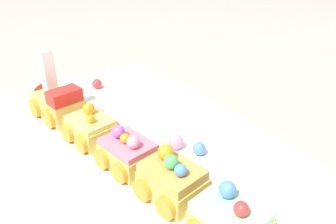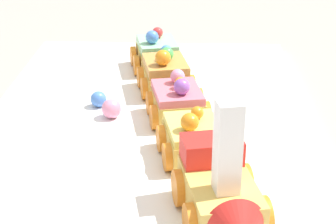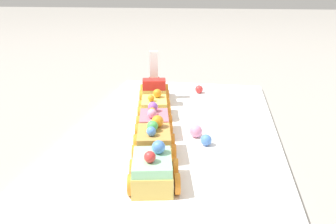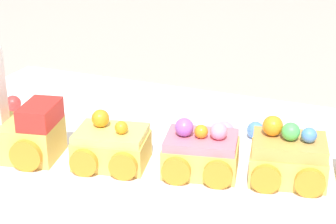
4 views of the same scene
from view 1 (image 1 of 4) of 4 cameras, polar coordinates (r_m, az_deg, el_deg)
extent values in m
plane|color=gray|center=(0.54, -5.44, -6.67)|extent=(10.00, 10.00, 0.00)
cube|color=white|center=(0.54, -5.47, -6.15)|extent=(0.70, 0.41, 0.01)
cube|color=#E0BC56|center=(0.64, -18.62, 0.97)|extent=(0.11, 0.08, 0.04)
cube|color=red|center=(0.60, -17.60, 2.66)|extent=(0.04, 0.06, 0.02)
cone|color=red|center=(0.69, -21.08, 3.08)|extent=(0.04, 0.06, 0.05)
cube|color=white|center=(0.64, -19.75, 3.92)|extent=(0.02, 0.02, 0.02)
cube|color=white|center=(0.64, -20.05, 5.62)|extent=(0.02, 0.02, 0.02)
cube|color=white|center=(0.63, -20.36, 7.37)|extent=(0.02, 0.02, 0.02)
cube|color=white|center=(0.62, -20.67, 9.15)|extent=(0.02, 0.02, 0.02)
cylinder|color=orange|center=(0.68, -17.23, 2.41)|extent=(0.04, 0.01, 0.04)
cylinder|color=orange|center=(0.65, -22.22, 0.61)|extent=(0.04, 0.01, 0.04)
cylinder|color=orange|center=(0.63, -14.81, 0.87)|extent=(0.04, 0.01, 0.04)
cylinder|color=orange|center=(0.61, -20.08, -1.12)|extent=(0.04, 0.01, 0.04)
cube|color=#E0BC56|center=(0.55, -13.17, -3.25)|extent=(0.09, 0.07, 0.03)
cube|color=#EFE066|center=(0.54, -13.39, -1.45)|extent=(0.08, 0.07, 0.01)
sphere|color=orange|center=(0.52, -13.33, -1.13)|extent=(0.02, 0.02, 0.01)
sphere|color=orange|center=(0.55, -13.64, 0.59)|extent=(0.02, 0.02, 0.02)
cylinder|color=orange|center=(0.58, -11.60, -1.42)|extent=(0.03, 0.01, 0.03)
cylinder|color=orange|center=(0.56, -17.13, -3.65)|extent=(0.03, 0.01, 0.03)
cylinder|color=orange|center=(0.55, -9.16, -2.98)|extent=(0.03, 0.01, 0.03)
cylinder|color=orange|center=(0.52, -14.90, -5.45)|extent=(0.03, 0.01, 0.03)
cube|color=#E0BC56|center=(0.48, -6.90, -7.66)|extent=(0.09, 0.07, 0.03)
cube|color=#E57084|center=(0.47, -7.05, -5.63)|extent=(0.08, 0.07, 0.01)
sphere|color=pink|center=(0.45, -6.10, -5.26)|extent=(0.02, 0.02, 0.02)
sphere|color=orange|center=(0.46, -7.49, -4.57)|extent=(0.02, 0.02, 0.01)
sphere|color=#9956C6|center=(0.48, -8.67, -3.37)|extent=(0.02, 0.02, 0.02)
cylinder|color=orange|center=(0.51, -5.51, -5.30)|extent=(0.03, 0.01, 0.03)
cylinder|color=orange|center=(0.48, -11.51, -8.14)|extent=(0.03, 0.01, 0.03)
cylinder|color=orange|center=(0.49, -2.32, -7.29)|extent=(0.03, 0.01, 0.03)
cylinder|color=orange|center=(0.45, -8.49, -10.49)|extent=(0.03, 0.01, 0.03)
cube|color=#E0BC56|center=(0.43, 0.72, -12.77)|extent=(0.09, 0.07, 0.03)
cube|color=#CC9347|center=(0.41, 0.74, -10.38)|extent=(0.08, 0.07, 0.01)
sphere|color=#4C84E0|center=(0.39, 2.21, -10.11)|extent=(0.02, 0.02, 0.02)
sphere|color=#4CBC56|center=(0.40, 0.53, -8.69)|extent=(0.02, 0.02, 0.02)
sphere|color=orange|center=(0.42, -0.38, -7.02)|extent=(0.03, 0.03, 0.02)
cylinder|color=orange|center=(0.46, 1.74, -9.76)|extent=(0.03, 0.01, 0.03)
cylinder|color=orange|center=(0.43, -4.55, -13.45)|extent=(0.03, 0.01, 0.03)
cylinder|color=orange|center=(0.44, 5.81, -12.17)|extent=(0.03, 0.01, 0.03)
cylinder|color=orange|center=(0.40, -0.48, -16.38)|extent=(0.03, 0.01, 0.03)
cube|color=#93DBA3|center=(0.37, 11.17, -16.52)|extent=(0.08, 0.07, 0.01)
sphere|color=red|center=(0.36, 13.10, -15.89)|extent=(0.02, 0.02, 0.02)
sphere|color=#4C84E0|center=(0.37, 10.34, -13.13)|extent=(0.02, 0.02, 0.02)
cylinder|color=orange|center=(0.42, 11.13, -15.14)|extent=(0.03, 0.01, 0.03)
cylinder|color=orange|center=(0.40, 16.26, -17.83)|extent=(0.03, 0.01, 0.03)
sphere|color=#4C84E0|center=(0.51, 5.46, -6.37)|extent=(0.02, 0.02, 0.02)
sphere|color=red|center=(0.74, -12.26, 4.82)|extent=(0.02, 0.02, 0.02)
sphere|color=pink|center=(0.52, 1.36, -5.21)|extent=(0.02, 0.02, 0.02)
camera|label=2|loc=(1.00, -26.80, 25.89)|focal=60.00mm
camera|label=3|loc=(0.36, 92.45, -6.46)|focal=35.00mm
camera|label=4|loc=(0.39, -92.43, -2.72)|focal=60.00mm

